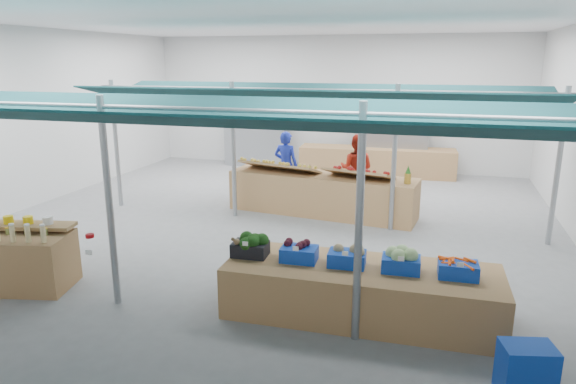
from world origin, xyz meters
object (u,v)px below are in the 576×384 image
Objects in this scene: fruit_counter at (322,194)px; vendor_right at (356,169)px; crate_stack at (526,373)px; bottle_shelf at (9,258)px; vendor_left at (286,165)px; veg_counter at (361,291)px.

vendor_right reaches higher than fruit_counter.
bottle_shelf is at bearing 174.26° from crate_stack.
fruit_counter is 1.31m from vendor_right.
crate_stack is at bearing -52.78° from fruit_counter.
bottle_shelf is 6.83m from vendor_left.
bottle_shelf is 6.44m from fruit_counter.
crate_stack is at bearing 119.11° from vendor_right.
crate_stack is 7.65m from vendor_right.
fruit_counter reaches higher than veg_counter.
vendor_right is at bearing 67.93° from fruit_counter.
vendor_right is (1.80, 0.00, 0.00)m from vendor_left.
crate_stack is at bearing 130.40° from vendor_left.
vendor_left is at bearing 6.54° from vendor_right.
crate_stack is (3.53, -5.95, -0.14)m from fruit_counter.
vendor_right reaches higher than veg_counter.
vendor_left is at bearing 123.86° from crate_stack.
bottle_shelf is at bearing 74.28° from vendor_left.
veg_counter is at bearing 122.75° from vendor_left.
vendor_left is (-2.81, 5.71, 0.50)m from veg_counter.
fruit_counter is at bearing 144.03° from vendor_left.
veg_counter is 2.34m from crate_stack.
bottle_shelf is 0.48× the size of fruit_counter.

